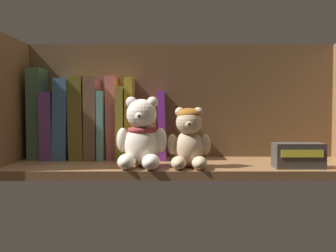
% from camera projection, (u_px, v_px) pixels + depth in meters
% --- Properties ---
extents(shelf_board, '(0.81, 0.24, 0.02)m').
position_uv_depth(shelf_board, '(183.00, 167.00, 0.93)').
color(shelf_board, brown).
rests_on(shelf_board, ground).
extents(shelf_back_panel, '(0.83, 0.01, 0.32)m').
position_uv_depth(shelf_back_panel, '(181.00, 105.00, 1.06)').
color(shelf_back_panel, brown).
rests_on(shelf_back_panel, ground).
extents(shelf_side_panel_left, '(0.02, 0.27, 0.32)m').
position_uv_depth(shelf_side_panel_left, '(8.00, 104.00, 0.93)').
color(shelf_side_panel_left, brown).
rests_on(shelf_side_panel_left, ground).
extents(book_0, '(0.03, 0.10, 0.23)m').
position_uv_depth(book_0, '(39.00, 114.00, 1.03)').
color(book_0, '#456A44').
rests_on(book_0, shelf_board).
extents(book_1, '(0.03, 0.13, 0.17)m').
position_uv_depth(book_1, '(53.00, 126.00, 1.03)').
color(book_1, '#693980').
rests_on(book_1, shelf_board).
extents(book_2, '(0.04, 0.14, 0.20)m').
position_uv_depth(book_2, '(66.00, 119.00, 1.03)').
color(book_2, '#37628A').
rests_on(book_2, shelf_board).
extents(book_3, '(0.04, 0.13, 0.21)m').
position_uv_depth(book_3, '(80.00, 118.00, 1.03)').
color(book_3, brown).
rests_on(book_3, shelf_board).
extents(book_4, '(0.03, 0.13, 0.21)m').
position_uv_depth(book_4, '(94.00, 119.00, 1.03)').
color(book_4, brown).
rests_on(book_4, shelf_board).
extents(book_5, '(0.02, 0.14, 0.17)m').
position_uv_depth(book_5, '(104.00, 125.00, 1.03)').
color(book_5, slate).
rests_on(book_5, shelf_board).
extents(book_6, '(0.03, 0.10, 0.21)m').
position_uv_depth(book_6, '(113.00, 118.00, 1.03)').
color(book_6, '#CC6666').
rests_on(book_6, shelf_board).
extents(book_7, '(0.02, 0.14, 0.18)m').
position_uv_depth(book_7, '(122.00, 123.00, 1.03)').
color(book_7, olive).
rests_on(book_7, shelf_board).
extents(book_8, '(0.02, 0.13, 0.21)m').
position_uv_depth(book_8, '(130.00, 119.00, 1.03)').
color(book_8, '#AF9926').
rests_on(book_8, shelf_board).
extents(book_9, '(0.02, 0.13, 0.15)m').
position_uv_depth(book_9, '(140.00, 129.00, 1.03)').
color(book_9, '#743855').
rests_on(book_9, shelf_board).
extents(book_10, '(0.03, 0.10, 0.15)m').
position_uv_depth(book_10, '(151.00, 129.00, 1.03)').
color(book_10, '#B57E2B').
rests_on(book_10, shelf_board).
extents(book_11, '(0.02, 0.14, 0.17)m').
position_uv_depth(book_11, '(162.00, 125.00, 1.03)').
color(book_11, purple).
rests_on(book_11, shelf_board).
extents(teddy_bear_larger, '(0.11, 0.12, 0.16)m').
position_uv_depth(teddy_bear_larger, '(141.00, 137.00, 0.87)').
color(teddy_bear_larger, beige).
rests_on(teddy_bear_larger, shelf_board).
extents(teddy_bear_smaller, '(0.10, 0.10, 0.13)m').
position_uv_depth(teddy_bear_smaller, '(189.00, 139.00, 0.86)').
color(teddy_bear_smaller, tan).
rests_on(teddy_bear_smaller, shelf_board).
extents(small_product_box, '(0.11, 0.05, 0.05)m').
position_uv_depth(small_product_box, '(298.00, 155.00, 0.86)').
color(small_product_box, '#38332D').
rests_on(small_product_box, shelf_board).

